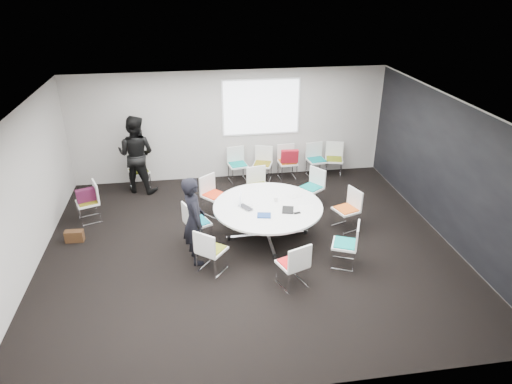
{
  "coord_description": "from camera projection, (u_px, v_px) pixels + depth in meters",
  "views": [
    {
      "loc": [
        -1.03,
        -7.64,
        4.97
      ],
      "look_at": [
        0.2,
        0.4,
        1.0
      ],
      "focal_mm": 32.0,
      "sensor_mm": 36.0,
      "label": 1
    }
  ],
  "objects": [
    {
      "name": "chair_back_e",
      "position": [
        334.0,
        165.0,
        12.15
      ],
      "size": [
        0.57,
        0.56,
        0.88
      ],
      "rotation": [
        0.0,
        0.0,
        2.85
      ],
      "color": "silver",
      "rests_on": "ground"
    },
    {
      "name": "laptop_lid",
      "position": [
        240.0,
        198.0,
        9.11
      ],
      "size": [
        0.06,
        0.3,
        0.22
      ],
      "primitive_type": "cube",
      "rotation": [
        0.0,
        0.0,
        1.41
      ],
      "color": "silver",
      "rests_on": "conference_table"
    },
    {
      "name": "room_shell",
      "position": [
        254.0,
        182.0,
        8.51
      ],
      "size": [
        8.08,
        7.08,
        2.88
      ],
      "color": "black",
      "rests_on": "ground"
    },
    {
      "name": "papers_front",
      "position": [
        306.0,
        207.0,
        9.04
      ],
      "size": [
        0.33,
        0.26,
        0.0
      ],
      "primitive_type": "cube",
      "rotation": [
        0.0,
        0.0,
        -0.19
      ],
      "color": "white",
      "rests_on": "conference_table"
    },
    {
      "name": "chair_back_b",
      "position": [
        262.0,
        170.0,
        11.86
      ],
      "size": [
        0.58,
        0.58,
        0.88
      ],
      "rotation": [
        0.0,
        0.0,
        2.8
      ],
      "color": "silver",
      "rests_on": "ground"
    },
    {
      "name": "cup",
      "position": [
        276.0,
        199.0,
        9.26
      ],
      "size": [
        0.08,
        0.08,
        0.09
      ],
      "primitive_type": "cylinder",
      "color": "white",
      "rests_on": "conference_table"
    },
    {
      "name": "laptop",
      "position": [
        248.0,
        207.0,
        9.03
      ],
      "size": [
        0.36,
        0.39,
        0.03
      ],
      "primitive_type": "imported",
      "rotation": [
        0.0,
        0.0,
        2.13
      ],
      "color": "#333338",
      "rests_on": "conference_table"
    },
    {
      "name": "chair_spare_left",
      "position": [
        89.0,
        209.0,
        9.94
      ],
      "size": [
        0.58,
        0.59,
        0.88
      ],
      "rotation": [
        0.0,
        0.0,
        1.93
      ],
      "color": "silver",
      "rests_on": "ground"
    },
    {
      "name": "person_back",
      "position": [
        136.0,
        154.0,
        11.01
      ],
      "size": [
        1.13,
        1.01,
        1.92
      ],
      "primitive_type": "imported",
      "rotation": [
        0.0,
        0.0,
        2.79
      ],
      "color": "black",
      "rests_on": "ground"
    },
    {
      "name": "chair_ring_b",
      "position": [
        311.0,
        194.0,
        10.58
      ],
      "size": [
        0.63,
        0.63,
        0.88
      ],
      "rotation": [
        0.0,
        0.0,
        2.18
      ],
      "color": "silver",
      "rests_on": "ground"
    },
    {
      "name": "brown_bag",
      "position": [
        74.0,
        236.0,
        9.23
      ],
      "size": [
        0.37,
        0.17,
        0.24
      ],
      "primitive_type": "cube",
      "rotation": [
        0.0,
        0.0,
        -0.04
      ],
      "color": "#3D2513",
      "rests_on": "ground"
    },
    {
      "name": "phone",
      "position": [
        297.0,
        213.0,
        8.82
      ],
      "size": [
        0.15,
        0.09,
        0.01
      ],
      "primitive_type": "cube",
      "rotation": [
        0.0,
        0.0,
        0.17
      ],
      "color": "black",
      "rests_on": "conference_table"
    },
    {
      "name": "chair_ring_c",
      "position": [
        259.0,
        193.0,
        10.64
      ],
      "size": [
        0.53,
        0.52,
        0.88
      ],
      "rotation": [
        0.0,
        0.0,
        3.32
      ],
      "color": "silver",
      "rests_on": "ground"
    },
    {
      "name": "papers_right",
      "position": [
        294.0,
        196.0,
        9.5
      ],
      "size": [
        0.36,
        0.32,
        0.0
      ],
      "primitive_type": "cube",
      "rotation": [
        0.0,
        0.0,
        0.48
      ],
      "color": "silver",
      "rests_on": "conference_table"
    },
    {
      "name": "chair_person_back",
      "position": [
        140.0,
        177.0,
        11.45
      ],
      "size": [
        0.6,
        0.59,
        0.88
      ],
      "rotation": [
        0.0,
        0.0,
        3.54
      ],
      "color": "silver",
      "rests_on": "ground"
    },
    {
      "name": "chair_ring_d",
      "position": [
        214.0,
        202.0,
        10.24
      ],
      "size": [
        0.64,
        0.64,
        0.88
      ],
      "rotation": [
        0.0,
        0.0,
        3.85
      ],
      "color": "silver",
      "rests_on": "ground"
    },
    {
      "name": "chair_ring_e",
      "position": [
        197.0,
        230.0,
        9.14
      ],
      "size": [
        0.59,
        0.6,
        0.88
      ],
      "rotation": [
        0.0,
        0.0,
        5.12
      ],
      "color": "silver",
      "rests_on": "ground"
    },
    {
      "name": "chair_back_c",
      "position": [
        287.0,
        168.0,
        11.98
      ],
      "size": [
        0.49,
        0.47,
        0.88
      ],
      "rotation": [
        0.0,
        0.0,
        3.2
      ],
      "color": "silver",
      "rests_on": "ground"
    },
    {
      "name": "projection_screen",
      "position": [
        261.0,
        107.0,
        11.48
      ],
      "size": [
        1.9,
        0.03,
        1.35
      ],
      "primitive_type": "cube",
      "color": "white",
      "rests_on": "room_shell"
    },
    {
      "name": "chair_back_d",
      "position": [
        316.0,
        166.0,
        12.1
      ],
      "size": [
        0.52,
        0.51,
        0.88
      ],
      "rotation": [
        0.0,
        0.0,
        3.29
      ],
      "color": "silver",
      "rests_on": "ground"
    },
    {
      "name": "notebook_black",
      "position": [
        288.0,
        210.0,
        8.93
      ],
      "size": [
        0.29,
        0.35,
        0.02
      ],
      "primitive_type": "cube",
      "rotation": [
        0.0,
        0.0,
        -0.25
      ],
      "color": "black",
      "rests_on": "conference_table"
    },
    {
      "name": "chair_ring_g",
      "position": [
        292.0,
        272.0,
        7.87
      ],
      "size": [
        0.59,
        0.58,
        0.88
      ],
      "rotation": [
        0.0,
        0.0,
        6.64
      ],
      "color": "silver",
      "rests_on": "ground"
    },
    {
      "name": "tablet_folio",
      "position": [
        264.0,
        215.0,
        8.72
      ],
      "size": [
        0.29,
        0.24,
        0.03
      ],
      "primitive_type": "cube",
      "rotation": [
        0.0,
        0.0,
        -0.18
      ],
      "color": "navy",
      "rests_on": "conference_table"
    },
    {
      "name": "chair_ring_a",
      "position": [
        346.0,
        217.0,
        9.63
      ],
      "size": [
        0.58,
        0.58,
        0.88
      ],
      "rotation": [
        0.0,
        0.0,
        1.91
      ],
      "color": "silver",
      "rests_on": "ground"
    },
    {
      "name": "red_jacket",
      "position": [
        290.0,
        156.0,
        11.59
      ],
      "size": [
        0.45,
        0.19,
        0.36
      ],
      "primitive_type": "cube",
      "rotation": [
        0.17,
        0.0,
        -0.07
      ],
      "color": "maroon",
      "rests_on": "chair_back_c"
    },
    {
      "name": "chair_back_a",
      "position": [
        238.0,
        171.0,
        11.82
      ],
      "size": [
        0.53,
        0.52,
        0.88
      ],
      "rotation": [
        0.0,
        0.0,
        3.33
      ],
      "color": "silver",
      "rests_on": "ground"
    },
    {
      "name": "person_main",
      "position": [
        194.0,
        220.0,
        8.31
      ],
      "size": [
        0.52,
        0.69,
        1.71
      ],
      "primitive_type": "imported",
      "rotation": [
        0.0,
        0.0,
        1.77
      ],
      "color": "black",
      "rests_on": "ground"
    },
    {
      "name": "conference_table",
      "position": [
        268.0,
        214.0,
        9.2
      ],
      "size": [
        2.19,
        2.19,
        0.73
      ],
      "color": "silver",
      "rests_on": "ground"
    },
    {
      "name": "chair_ring_f",
      "position": [
        212.0,
        258.0,
        8.25
      ],
      "size": [
        0.64,
        0.64,
        0.88
      ],
      "rotation": [
        0.0,
        0.0,
        5.61
      ],
      "color": "silver",
      "rests_on": "ground"
    },
    {
      "name": "chair_ring_h",
      "position": [
        345.0,
        252.0,
        8.42
      ],
      "size": [
        0.59,
        0.6,
        0.88
      ],
      "rotation": [
        0.0,
        0.0,
        7.44
      ],
      "color": "silver",
      "rests_on": "ground"
    },
    {
      "name": "maroon_bag",
      "position": [
        86.0,
        195.0,
        9.78
      ],
      "size": [
        0.42,
        0.28,
        0.28
      ],
      "primitive_type": "cube",
      "rotation": [
        0.0,
        0.0,
        0.38
      ],
      "color": "#45122C",
      "rests_on": "chair_spare_left"
    }
  ]
}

